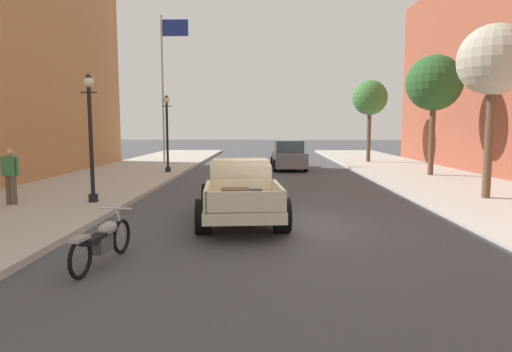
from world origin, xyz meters
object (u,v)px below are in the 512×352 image
at_px(street_tree_second, 434,84).
at_px(street_tree_third, 370,98).
at_px(motorcycle_parked, 102,240).
at_px(car_background_grey, 288,156).
at_px(pedestrian_sidewalk_left, 10,173).
at_px(street_tree_nearest, 494,62).
at_px(flagpole, 166,73).
at_px(hotrod_truck_cream, 240,191).
at_px(street_lamp_near, 90,128).
at_px(street_lamp_far, 167,127).

bearing_deg(street_tree_second, street_tree_third, 97.76).
xyz_separation_m(motorcycle_parked, car_background_grey, (4.18, 17.54, 0.33)).
distance_m(pedestrian_sidewalk_left, street_tree_nearest, 15.05).
distance_m(flagpole, street_tree_second, 15.76).
xyz_separation_m(hotrod_truck_cream, street_lamp_near, (-4.59, 1.66, 1.63)).
height_order(street_tree_nearest, street_tree_second, street_tree_second).
height_order(hotrod_truck_cream, street_tree_second, street_tree_second).
relative_size(street_tree_nearest, street_tree_second, 0.98).
relative_size(street_lamp_far, street_tree_nearest, 0.71).
bearing_deg(street_tree_second, motorcycle_parked, -128.51).
bearing_deg(hotrod_truck_cream, flagpole, 108.68).
relative_size(motorcycle_parked, street_tree_second, 0.38).
bearing_deg(motorcycle_parked, street_tree_nearest, 33.82).
xyz_separation_m(street_lamp_near, street_tree_nearest, (12.36, 1.05, 2.06)).
distance_m(street_tree_second, street_tree_third, 8.07).
bearing_deg(street_lamp_near, motorcycle_parked, -67.13).
height_order(car_background_grey, pedestrian_sidewalk_left, pedestrian_sidewalk_left).
distance_m(motorcycle_parked, street_tree_second, 17.64).
distance_m(pedestrian_sidewalk_left, street_tree_third, 21.85).
bearing_deg(street_tree_third, street_tree_nearest, -88.59).
distance_m(hotrod_truck_cream, car_background_grey, 13.70).
bearing_deg(street_lamp_near, street_tree_nearest, 4.84).
bearing_deg(flagpole, street_tree_third, 4.45).
distance_m(pedestrian_sidewalk_left, street_tree_second, 17.73).
bearing_deg(flagpole, street_tree_nearest, -45.89).
xyz_separation_m(street_lamp_near, street_tree_second, (13.08, 7.81, 2.03)).
xyz_separation_m(street_lamp_far, street_tree_third, (11.67, 6.92, 1.85)).
xyz_separation_m(car_background_grey, pedestrian_sidewalk_left, (-8.79, -12.37, 0.32)).
xyz_separation_m(pedestrian_sidewalk_left, flagpole, (1.25, 15.28, 4.68)).
bearing_deg(car_background_grey, street_tree_nearest, -61.88).
relative_size(pedestrian_sidewalk_left, street_tree_third, 0.31).
bearing_deg(motorcycle_parked, street_lamp_far, 98.05).
xyz_separation_m(street_lamp_near, street_lamp_far, (0.32, 8.89, 0.00)).
relative_size(motorcycle_parked, car_background_grey, 0.48).
xyz_separation_m(car_background_grey, street_tree_second, (6.52, -4.08, 3.64)).
xyz_separation_m(motorcycle_parked, street_lamp_far, (-2.05, 14.53, 1.94)).
xyz_separation_m(motorcycle_parked, street_tree_second, (10.70, 13.45, 3.97)).
bearing_deg(street_lamp_far, motorcycle_parked, -81.95).
distance_m(car_background_grey, flagpole, 9.50).
height_order(pedestrian_sidewalk_left, street_tree_nearest, street_tree_nearest).
bearing_deg(street_lamp_near, street_lamp_far, 87.91).
relative_size(flagpole, street_tree_third, 1.74).
bearing_deg(street_tree_nearest, street_lamp_near, -175.16).
bearing_deg(street_lamp_far, street_tree_second, -4.84).
bearing_deg(street_lamp_near, street_tree_second, 30.84).
xyz_separation_m(flagpole, street_tree_nearest, (13.34, -13.75, -1.32)).
relative_size(flagpole, street_tree_nearest, 1.68).
height_order(street_lamp_far, street_tree_nearest, street_tree_nearest).
height_order(street_lamp_far, street_tree_third, street_tree_third).
bearing_deg(motorcycle_parked, street_tree_third, 65.86).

